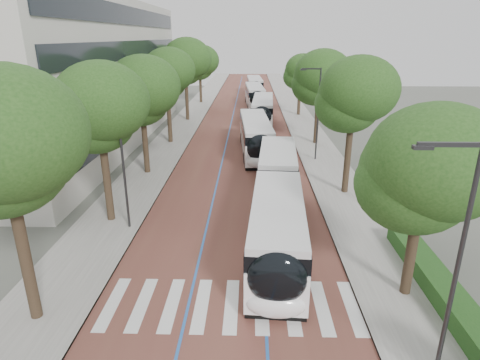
% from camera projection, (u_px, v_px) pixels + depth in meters
% --- Properties ---
extents(ground, '(160.00, 160.00, 0.00)m').
position_uv_depth(ground, '(225.00, 321.00, 15.78)').
color(ground, '#51544C').
rests_on(ground, ground).
extents(road, '(11.00, 140.00, 0.02)m').
position_uv_depth(road, '(244.00, 120.00, 53.41)').
color(road, brown).
rests_on(road, ground).
extents(sidewalk_left, '(4.00, 140.00, 0.12)m').
position_uv_depth(sidewalk_left, '(188.00, 120.00, 53.58)').
color(sidewalk_left, gray).
rests_on(sidewalk_left, ground).
extents(sidewalk_right, '(4.00, 140.00, 0.12)m').
position_uv_depth(sidewalk_right, '(300.00, 120.00, 53.20)').
color(sidewalk_right, gray).
rests_on(sidewalk_right, ground).
extents(kerb_left, '(0.20, 140.00, 0.14)m').
position_uv_depth(kerb_left, '(202.00, 120.00, 53.54)').
color(kerb_left, gray).
rests_on(kerb_left, ground).
extents(kerb_right, '(0.20, 140.00, 0.14)m').
position_uv_depth(kerb_right, '(286.00, 120.00, 53.25)').
color(kerb_right, gray).
rests_on(kerb_right, ground).
extents(zebra_crossing, '(10.55, 3.60, 0.01)m').
position_uv_depth(zebra_crossing, '(231.00, 305.00, 16.71)').
color(zebra_crossing, silver).
rests_on(zebra_crossing, ground).
extents(lane_line_left, '(0.12, 126.00, 0.01)m').
position_uv_depth(lane_line_left, '(232.00, 120.00, 53.45)').
color(lane_line_left, '#225BAE').
rests_on(lane_line_left, road).
extents(lane_line_right, '(0.12, 126.00, 0.01)m').
position_uv_depth(lane_line_right, '(256.00, 120.00, 53.36)').
color(lane_line_right, '#225BAE').
rests_on(lane_line_right, road).
extents(office_building, '(18.11, 40.00, 14.00)m').
position_uv_depth(office_building, '(48.00, 74.00, 40.25)').
color(office_building, '#B6B2A9').
rests_on(office_building, ground).
extents(hedge, '(1.20, 14.00, 0.80)m').
position_uv_depth(hedge, '(461.00, 315.00, 15.38)').
color(hedge, '#1B4718').
rests_on(hedge, sidewalk_right).
extents(streetlight_near, '(1.82, 0.20, 8.00)m').
position_uv_depth(streetlight_near, '(453.00, 256.00, 11.16)').
color(streetlight_near, '#29292C').
rests_on(streetlight_near, sidewalk_right).
extents(streetlight_far, '(1.82, 0.20, 8.00)m').
position_uv_depth(streetlight_far, '(316.00, 107.00, 34.68)').
color(streetlight_far, '#29292C').
rests_on(streetlight_far, sidewalk_right).
extents(lamp_post_left, '(0.14, 0.14, 8.00)m').
position_uv_depth(lamp_post_left, '(123.00, 161.00, 22.07)').
color(lamp_post_left, '#29292C').
rests_on(lamp_post_left, sidewalk_left).
extents(trees_left, '(6.24, 60.64, 9.96)m').
position_uv_depth(trees_left, '(165.00, 78.00, 39.34)').
color(trees_left, black).
rests_on(trees_left, ground).
extents(trees_right, '(5.71, 47.09, 8.94)m').
position_uv_depth(trees_right, '(332.00, 93.00, 33.35)').
color(trees_right, black).
rests_on(trees_right, ground).
extents(lead_bus, '(3.66, 18.52, 3.20)m').
position_uv_depth(lead_bus, '(277.00, 201.00, 23.07)').
color(lead_bus, black).
rests_on(lead_bus, ground).
extents(bus_queued_0, '(3.26, 12.53, 3.20)m').
position_uv_depth(bus_queued_0, '(256.00, 137.00, 37.88)').
color(bus_queued_0, white).
rests_on(bus_queued_0, ground).
extents(bus_queued_1, '(3.09, 12.50, 3.20)m').
position_uv_depth(bus_queued_1, '(263.00, 111.00, 50.94)').
color(bus_queued_1, white).
rests_on(bus_queued_1, ground).
extents(bus_queued_2, '(3.24, 12.52, 3.20)m').
position_uv_depth(bus_queued_2, '(255.00, 96.00, 63.62)').
color(bus_queued_2, white).
rests_on(bus_queued_2, ground).
extents(bus_queued_3, '(3.08, 12.50, 3.20)m').
position_uv_depth(bus_queued_3, '(255.00, 86.00, 75.94)').
color(bus_queued_3, white).
rests_on(bus_queued_3, ground).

